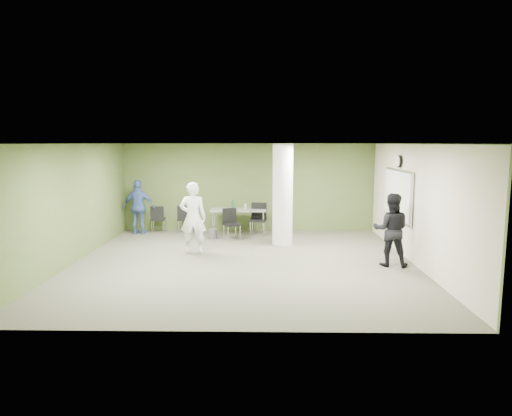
{
  "coord_description": "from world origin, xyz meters",
  "views": [
    {
      "loc": [
        0.49,
        -10.52,
        2.82
      ],
      "look_at": [
        0.28,
        1.0,
        1.17
      ],
      "focal_mm": 32.0,
      "sensor_mm": 36.0,
      "label": 1
    }
  ],
  "objects_px": {
    "woman_white": "(193,218)",
    "man_blue": "(139,207)",
    "man_black": "(391,230)",
    "folding_table": "(238,211)",
    "chair_back_left": "(158,217)"
  },
  "relations": [
    {
      "from": "man_black",
      "to": "man_blue",
      "type": "height_order",
      "value": "man_blue"
    },
    {
      "from": "chair_back_left",
      "to": "man_black",
      "type": "height_order",
      "value": "man_black"
    },
    {
      "from": "man_black",
      "to": "woman_white",
      "type": "bearing_deg",
      "value": -1.12
    },
    {
      "from": "folding_table",
      "to": "man_black",
      "type": "relative_size",
      "value": 1.01
    },
    {
      "from": "folding_table",
      "to": "chair_back_left",
      "type": "distance_m",
      "value": 2.59
    },
    {
      "from": "chair_back_left",
      "to": "folding_table",
      "type": "bearing_deg",
      "value": 168.77
    },
    {
      "from": "woman_white",
      "to": "man_black",
      "type": "relative_size",
      "value": 1.09
    },
    {
      "from": "woman_white",
      "to": "man_blue",
      "type": "xyz_separation_m",
      "value": [
        -2.07,
        2.43,
        -0.07
      ]
    },
    {
      "from": "folding_table",
      "to": "woman_white",
      "type": "relative_size",
      "value": 0.93
    },
    {
      "from": "chair_back_left",
      "to": "man_black",
      "type": "bearing_deg",
      "value": 143.51
    },
    {
      "from": "man_black",
      "to": "man_blue",
      "type": "distance_m",
      "value": 7.7
    },
    {
      "from": "man_blue",
      "to": "folding_table",
      "type": "bearing_deg",
      "value": -179.05
    },
    {
      "from": "woman_white",
      "to": "man_blue",
      "type": "height_order",
      "value": "woman_white"
    },
    {
      "from": "man_blue",
      "to": "man_black",
      "type": "bearing_deg",
      "value": 154.68
    },
    {
      "from": "woman_white",
      "to": "man_blue",
      "type": "distance_m",
      "value": 3.19
    }
  ]
}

